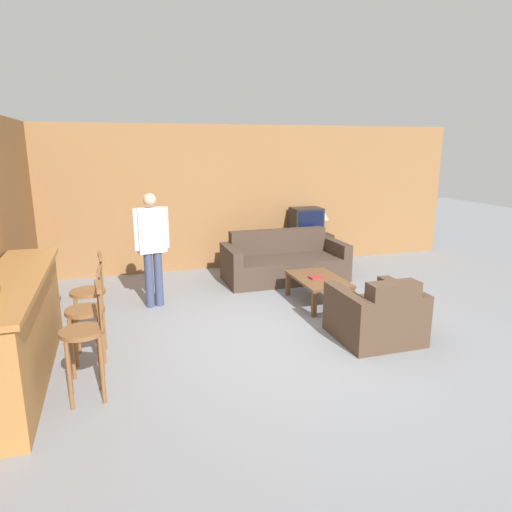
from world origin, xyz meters
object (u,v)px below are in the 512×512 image
bar_chair_near (84,340)px  coffee_table (318,281)px  couch_far (284,263)px  book_on_table (316,278)px  table_lamp (322,215)px  person_by_window (152,243)px  bar_chair_mid (87,318)px  tv (306,221)px  armchair_near (376,316)px  bar_chair_far (90,299)px  tv_unit (305,249)px

bar_chair_near → coffee_table: 3.53m
bar_chair_near → couch_far: 4.31m
book_on_table → table_lamp: table_lamp is taller
bar_chair_near → person_by_window: person_by_window is taller
bar_chair_mid → coffee_table: 3.30m
bar_chair_near → tv: bearing=45.4°
table_lamp → person_by_window: bearing=-155.5°
book_on_table → tv: bearing=70.2°
coffee_table → person_by_window: bearing=165.4°
bar_chair_near → armchair_near: size_ratio=1.17×
bar_chair_far → armchair_near: (3.19, -0.78, -0.28)m
bar_chair_far → book_on_table: bar_chair_far is taller
book_on_table → table_lamp: size_ratio=0.37×
tv → book_on_table: bearing=-109.8°
bar_chair_mid → tv: (3.78, 3.28, 0.27)m
bar_chair_near → coffee_table: bar_chair_near is taller
bar_chair_mid → person_by_window: 1.98m
tv → book_on_table: tv is taller
tv_unit → table_lamp: 0.73m
tv_unit → table_lamp: table_lamp is taller
bar_chair_near → tv_unit: bar_chair_near is taller
coffee_table → couch_far: bearing=91.5°
bar_chair_near → tv_unit: 5.39m
bar_chair_far → tv: (3.78, 2.67, 0.27)m
bar_chair_mid → tv: tv is taller
tv → armchair_near: bearing=-99.7°
bar_chair_far → tv: size_ratio=1.90×
armchair_near → tv_unit: bearing=80.3°
armchair_near → tv: tv is taller
couch_far → coffee_table: 1.32m
bar_chair_mid → couch_far: bearing=39.5°
bar_chair_near → book_on_table: bearing=29.5°
book_on_table → couch_far: bearing=89.2°
tv_unit → couch_far: bearing=-133.4°
table_lamp → armchair_near: bearing=-105.0°
armchair_near → bar_chair_far: bearing=166.2°
tv → person_by_window: size_ratio=0.35×
armchair_near → tv_unit: armchair_near is taller
bar_chair_mid → book_on_table: 3.24m
book_on_table → person_by_window: 2.36m
bar_chair_near → book_on_table: size_ratio=6.03×
bar_chair_mid → coffee_table: (3.07, 1.18, -0.24)m
coffee_table → table_lamp: size_ratio=2.15×
tv → table_lamp: tv is taller
tv_unit → bar_chair_mid: bearing=-139.0°
couch_far → bar_chair_mid: bearing=-140.5°
bar_chair_near → couch_far: bar_chair_near is taller
tv → bar_chair_mid: bearing=-139.0°
bar_chair_far → table_lamp: (4.11, 2.67, 0.37)m
person_by_window → tv: bearing=26.8°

